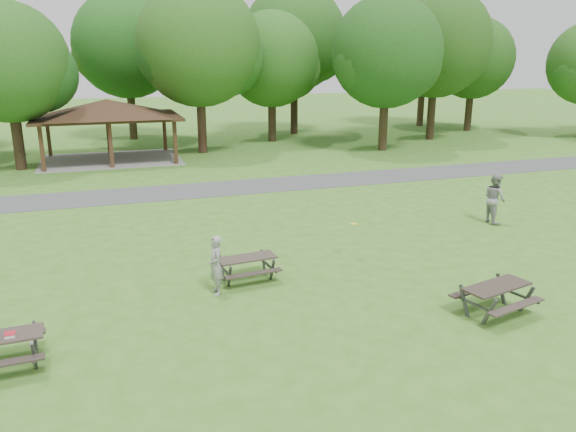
% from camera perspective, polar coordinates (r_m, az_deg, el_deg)
% --- Properties ---
extents(ground, '(160.00, 160.00, 0.00)m').
position_cam_1_polar(ground, '(14.87, 1.30, -9.22)').
color(ground, '#3B7220').
rests_on(ground, ground).
extents(asphalt_path, '(120.00, 3.20, 0.02)m').
position_cam_1_polar(asphalt_path, '(27.76, -8.60, 2.65)').
color(asphalt_path, '#464648').
rests_on(asphalt_path, ground).
extents(pavilion, '(8.60, 7.01, 3.76)m').
position_cam_1_polar(pavilion, '(36.79, -17.92, 10.14)').
color(pavilion, '#362213').
rests_on(pavilion, ground).
extents(tree_row_d, '(6.93, 6.60, 9.27)m').
position_cam_1_polar(tree_row_d, '(35.43, -26.42, 13.48)').
color(tree_row_d, black).
rests_on(tree_row_d, ground).
extents(tree_row_e, '(8.40, 8.00, 11.02)m').
position_cam_1_polar(tree_row_e, '(38.26, -8.92, 16.49)').
color(tree_row_e, '#321E16').
rests_on(tree_row_e, ground).
extents(tree_row_f, '(7.35, 7.00, 9.55)m').
position_cam_1_polar(tree_row_f, '(43.08, -1.57, 15.34)').
color(tree_row_f, black).
rests_on(tree_row_f, ground).
extents(tree_row_g, '(7.77, 7.40, 10.25)m').
position_cam_1_polar(tree_row_g, '(39.39, 10.08, 15.76)').
color(tree_row_g, black).
rests_on(tree_row_g, ground).
extents(tree_row_h, '(8.61, 8.20, 11.37)m').
position_cam_1_polar(tree_row_h, '(45.48, 14.88, 16.36)').
color(tree_row_h, black).
rests_on(tree_row_h, ground).
extents(tree_row_i, '(7.14, 6.80, 9.52)m').
position_cam_1_polar(tree_row_i, '(51.76, 18.35, 14.76)').
color(tree_row_i, black).
rests_on(tree_row_i, ground).
extents(tree_deep_b, '(8.40, 8.00, 11.13)m').
position_cam_1_polar(tree_deep_b, '(45.75, -15.90, 16.11)').
color(tree_deep_b, '#2F2114').
rests_on(tree_deep_b, ground).
extents(tree_deep_c, '(8.82, 8.40, 11.90)m').
position_cam_1_polar(tree_deep_c, '(47.36, 0.76, 17.34)').
color(tree_deep_c, black).
rests_on(tree_deep_c, ground).
extents(tree_deep_d, '(8.40, 8.00, 11.27)m').
position_cam_1_polar(tree_deep_d, '(54.37, 13.78, 16.29)').
color(tree_deep_d, '#302115').
rests_on(tree_deep_d, ground).
extents(picnic_table_middle, '(1.81, 1.51, 0.74)m').
position_cam_1_polar(picnic_table_middle, '(16.39, -4.20, -4.75)').
color(picnic_table_middle, '#322B24').
rests_on(picnic_table_middle, ground).
extents(picnic_table_far, '(2.14, 1.87, 0.80)m').
position_cam_1_polar(picnic_table_far, '(15.20, 20.40, -7.27)').
color(picnic_table_far, '#2B241F').
rests_on(picnic_table_far, ground).
extents(frisbee_in_flight, '(0.28, 0.28, 0.02)m').
position_cam_1_polar(frisbee_in_flight, '(17.99, 6.71, -0.79)').
color(frisbee_in_flight, yellow).
rests_on(frisbee_in_flight, ground).
extents(frisbee_thrower, '(0.43, 0.63, 1.66)m').
position_cam_1_polar(frisbee_thrower, '(15.47, -7.35, -4.98)').
color(frisbee_thrower, gray).
rests_on(frisbee_thrower, ground).
extents(frisbee_catcher, '(0.80, 0.99, 1.94)m').
position_cam_1_polar(frisbee_catcher, '(23.28, 20.25, 1.67)').
color(frisbee_catcher, gray).
rests_on(frisbee_catcher, ground).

